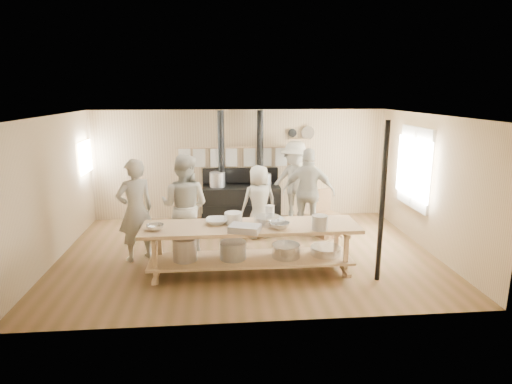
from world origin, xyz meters
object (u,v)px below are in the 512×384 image
Objects in this scene: cook_right at (309,193)px; cook_far_left at (135,210)px; cook_center at (259,202)px; cook_left at (185,206)px; chair at (326,222)px; roasting_pan at (245,228)px; cook_by_window at (295,182)px; prep_table at (250,244)px; stove at (241,200)px.

cook_far_left is at bearing 33.74° from cook_right.
cook_far_left is 2.55m from cook_center.
cook_left is 1.25× the size of cook_center.
cook_left reaches higher than chair.
cook_by_window is at bearing 66.77° from roasting_pan.
roasting_pan is (1.90, -1.12, -0.03)m from cook_far_left.
cook_far_left is 1.89× the size of chair.
cook_right reaches higher than roasting_pan.
prep_table is 3.65× the size of chair.
roasting_pan is at bearing -83.14° from cook_by_window.
prep_table is at bearing 126.52° from cook_far_left.
cook_center is 1.07m from cook_right.
roasting_pan is (-0.11, -3.35, 0.38)m from stove.
prep_table is 1.52m from cook_left.
cook_right is 0.99m from cook_by_window.
cook_far_left reaches higher than chair.
stove is at bearing -23.82° from cook_right.
prep_table is at bearing -156.92° from chair.
prep_table is 1.88× the size of cook_by_window.
cook_center is 0.81× the size of cook_by_window.
cook_center is at bearing -129.08° from cook_left.
cook_center is 2.20m from roasting_pan.
cook_far_left is (-2.01, -2.23, 0.41)m from stove.
roasting_pan is (-0.43, -2.15, 0.13)m from cook_center.
cook_left is 3.09m from cook_by_window.
cook_right reaches higher than cook_far_left.
cook_far_left is 2.21m from roasting_pan.
cook_right is (1.37, -1.15, 0.42)m from stove.
cook_left is (0.87, 0.11, 0.03)m from cook_far_left.
cook_far_left is (-2.01, 0.79, 0.41)m from prep_table.
prep_table is 7.48× the size of roasting_pan.
chair is (0.51, -1.05, -0.66)m from cook_by_window.
cook_far_left is at bearing 8.46° from cook_center.
cook_by_window is at bearing 66.24° from prep_table.
cook_left is 1.95× the size of chair.
stove reaches higher than cook_far_left.
roasting_pan is at bearing 63.38° from cook_center.
stove is at bearing 122.87° from chair.
prep_table is 3.14m from cook_by_window.
chair is (1.45, -0.02, -0.48)m from cook_center.
roasting_pan is (-1.88, -2.13, 0.61)m from chair.
cook_by_window reaches higher than cook_right.
cook_far_left is at bearing 149.45° from roasting_pan.
cook_by_window is at bearing -66.85° from cook_right.
stove is at bearing -99.58° from cook_left.
cook_far_left is 0.88m from cook_left.
cook_left is at bearing 141.61° from prep_table.
cook_left is (-1.14, 0.90, 0.44)m from prep_table.
cook_center reaches higher than chair.
cook_center is (1.46, 0.92, -0.19)m from cook_left.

